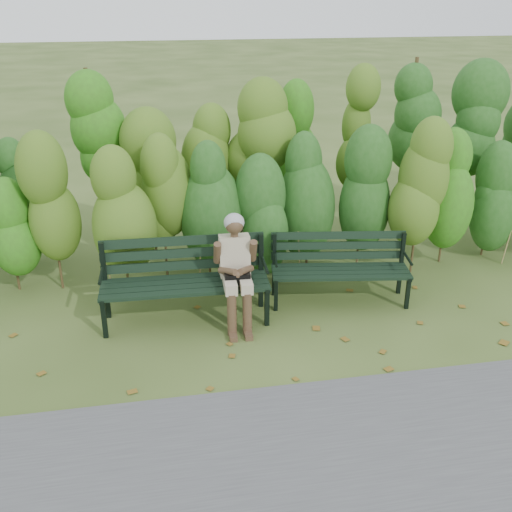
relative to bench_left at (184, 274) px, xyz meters
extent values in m
plane|color=#35491A|center=(0.76, -0.51, -0.53)|extent=(80.00, 80.00, 0.00)
cube|color=#474749|center=(0.76, -2.71, -0.52)|extent=(60.00, 2.50, 0.01)
cylinder|color=#47381E|center=(-1.99, 0.79, -0.13)|extent=(0.03, 0.03, 0.80)
cylinder|color=#47381E|center=(-1.38, 0.79, -0.13)|extent=(0.03, 0.03, 0.80)
ellipsoid|color=#33671B|center=(-1.38, 0.79, 0.51)|extent=(0.64, 0.64, 1.44)
cylinder|color=#47381E|center=(-0.77, 0.79, -0.13)|extent=(0.03, 0.03, 0.80)
ellipsoid|color=#33671B|center=(-0.77, 0.79, 0.51)|extent=(0.64, 0.64, 1.44)
cylinder|color=#47381E|center=(-0.16, 0.79, -0.13)|extent=(0.03, 0.03, 0.80)
ellipsoid|color=#33671B|center=(-0.16, 0.79, 0.51)|extent=(0.64, 0.64, 1.44)
cylinder|color=#47381E|center=(0.45, 0.79, -0.13)|extent=(0.03, 0.03, 0.80)
ellipsoid|color=#33671B|center=(0.45, 0.79, 0.51)|extent=(0.64, 0.64, 1.44)
cylinder|color=#47381E|center=(1.07, 0.79, -0.13)|extent=(0.03, 0.03, 0.80)
ellipsoid|color=#33671B|center=(1.07, 0.79, 0.51)|extent=(0.64, 0.64, 1.44)
cylinder|color=#47381E|center=(1.68, 0.79, -0.13)|extent=(0.03, 0.03, 0.80)
ellipsoid|color=#33671B|center=(1.68, 0.79, 0.51)|extent=(0.64, 0.64, 1.44)
cylinder|color=#47381E|center=(2.29, 0.79, -0.13)|extent=(0.03, 0.03, 0.80)
ellipsoid|color=#33671B|center=(2.29, 0.79, 0.51)|extent=(0.64, 0.64, 1.44)
cylinder|color=#47381E|center=(2.90, 0.79, -0.13)|extent=(0.03, 0.03, 0.80)
ellipsoid|color=#33671B|center=(2.90, 0.79, 0.51)|extent=(0.64, 0.64, 1.44)
cylinder|color=#47381E|center=(3.51, 0.79, -0.13)|extent=(0.03, 0.03, 0.80)
ellipsoid|color=#33671B|center=(3.51, 0.79, 0.51)|extent=(0.64, 0.64, 1.44)
cylinder|color=#47381E|center=(4.12, 0.79, -0.13)|extent=(0.03, 0.03, 0.80)
ellipsoid|color=#33671B|center=(4.12, 0.79, 0.51)|extent=(0.64, 0.64, 1.44)
cylinder|color=#47381E|center=(-1.93, 1.79, 0.02)|extent=(0.04, 0.04, 1.10)
ellipsoid|color=#225319|center=(-1.93, 1.79, 0.90)|extent=(0.70, 0.70, 1.98)
cylinder|color=#47381E|center=(-1.16, 1.79, 0.02)|extent=(0.04, 0.04, 1.10)
ellipsoid|color=#225319|center=(-1.16, 1.79, 0.90)|extent=(0.70, 0.70, 1.98)
cylinder|color=#47381E|center=(-0.39, 1.79, 0.02)|extent=(0.04, 0.04, 1.10)
ellipsoid|color=#225319|center=(-0.39, 1.79, 0.90)|extent=(0.70, 0.70, 1.98)
cylinder|color=#47381E|center=(0.38, 1.79, 0.02)|extent=(0.04, 0.04, 1.10)
ellipsoid|color=#225319|center=(0.38, 1.79, 0.90)|extent=(0.70, 0.70, 1.98)
cylinder|color=#47381E|center=(1.14, 1.79, 0.02)|extent=(0.04, 0.04, 1.10)
ellipsoid|color=#225319|center=(1.14, 1.79, 0.90)|extent=(0.70, 0.70, 1.98)
cylinder|color=#47381E|center=(1.91, 1.79, 0.02)|extent=(0.04, 0.04, 1.10)
ellipsoid|color=#225319|center=(1.91, 1.79, 0.90)|extent=(0.70, 0.70, 1.98)
cylinder|color=#47381E|center=(2.68, 1.79, 0.02)|extent=(0.04, 0.04, 1.10)
ellipsoid|color=#225319|center=(2.68, 1.79, 0.90)|extent=(0.70, 0.70, 1.98)
cylinder|color=#47381E|center=(3.45, 1.79, 0.02)|extent=(0.04, 0.04, 1.10)
ellipsoid|color=#225319|center=(3.45, 1.79, 0.90)|extent=(0.70, 0.70, 1.98)
cylinder|color=#47381E|center=(4.22, 1.79, 0.02)|extent=(0.04, 0.04, 1.10)
ellipsoid|color=#225319|center=(4.22, 1.79, 0.90)|extent=(0.70, 0.70, 1.98)
cylinder|color=#47381E|center=(4.98, 1.79, 0.02)|extent=(0.04, 0.04, 1.10)
cube|color=brown|center=(-0.02, 0.43, -0.53)|extent=(0.09, 0.11, 0.01)
cube|color=brown|center=(-0.29, -1.41, -0.53)|extent=(0.09, 0.10, 0.01)
cube|color=brown|center=(-0.72, -1.26, -0.53)|extent=(0.11, 0.11, 0.01)
cube|color=brown|center=(-0.45, -1.22, -0.53)|extent=(0.08, 0.10, 0.01)
cube|color=brown|center=(1.46, -1.20, -0.53)|extent=(0.11, 0.11, 0.01)
cube|color=brown|center=(0.44, -1.47, -0.53)|extent=(0.10, 0.08, 0.01)
cube|color=brown|center=(-0.25, -0.21, -0.53)|extent=(0.09, 0.10, 0.01)
cube|color=brown|center=(2.28, -1.33, -0.53)|extent=(0.10, 0.09, 0.01)
cube|color=brown|center=(2.48, -1.25, -0.53)|extent=(0.11, 0.11, 0.01)
cube|color=brown|center=(-1.42, -1.50, -0.53)|extent=(0.10, 0.09, 0.01)
cube|color=brown|center=(2.07, -1.64, -0.53)|extent=(0.11, 0.11, 0.01)
cube|color=brown|center=(0.19, -0.54, -0.53)|extent=(0.11, 0.10, 0.01)
cube|color=brown|center=(1.86, 0.25, -0.53)|extent=(0.10, 0.11, 0.01)
cube|color=brown|center=(1.96, -1.30, -0.53)|extent=(0.08, 0.10, 0.01)
cube|color=brown|center=(1.14, -0.66, -0.53)|extent=(0.08, 0.10, 0.01)
cube|color=brown|center=(3.11, -0.94, -0.53)|extent=(0.10, 0.08, 0.01)
cube|color=brown|center=(2.11, -0.39, -0.53)|extent=(0.08, 0.10, 0.01)
cube|color=brown|center=(0.68, -0.30, -0.53)|extent=(0.11, 0.11, 0.01)
cube|color=brown|center=(-0.29, -1.55, -0.53)|extent=(0.09, 0.07, 0.01)
cube|color=brown|center=(-0.74, -1.63, -0.53)|extent=(0.10, 0.09, 0.01)
cube|color=black|center=(-0.01, -0.30, -0.08)|extent=(1.80, 0.17, 0.04)
cube|color=black|center=(-0.01, -0.17, -0.08)|extent=(1.80, 0.17, 0.04)
cube|color=black|center=(0.00, -0.05, -0.08)|extent=(1.80, 0.17, 0.04)
cube|color=black|center=(0.00, 0.08, -0.08)|extent=(1.80, 0.17, 0.04)
cube|color=black|center=(0.01, 0.17, 0.03)|extent=(1.79, 0.12, 0.11)
cube|color=black|center=(0.01, 0.18, 0.17)|extent=(1.79, 0.12, 0.11)
cube|color=black|center=(0.01, 0.20, 0.31)|extent=(1.79, 0.12, 0.11)
cube|color=black|center=(-0.87, -0.28, -0.30)|extent=(0.05, 0.05, 0.45)
cube|color=black|center=(-0.85, 0.15, -0.08)|extent=(0.05, 0.05, 0.90)
cube|color=black|center=(-0.86, -0.08, -0.10)|extent=(0.07, 0.50, 0.04)
cylinder|color=black|center=(-0.86, -0.13, 0.12)|extent=(0.05, 0.37, 0.04)
cube|color=black|center=(0.85, -0.34, -0.30)|extent=(0.05, 0.05, 0.45)
cube|color=black|center=(0.86, 0.09, -0.08)|extent=(0.05, 0.05, 0.90)
cube|color=black|center=(0.85, -0.14, -0.10)|extent=(0.07, 0.50, 0.04)
cylinder|color=black|center=(0.85, -0.19, 0.12)|extent=(0.05, 0.37, 0.04)
cube|color=black|center=(1.75, -0.14, -0.14)|extent=(1.56, 0.33, 0.03)
cube|color=black|center=(1.77, -0.03, -0.14)|extent=(1.56, 0.33, 0.03)
cube|color=black|center=(1.78, 0.08, -0.14)|extent=(1.56, 0.33, 0.03)
cube|color=black|center=(1.80, 0.18, -0.14)|extent=(1.56, 0.33, 0.03)
cube|color=black|center=(1.81, 0.26, -0.04)|extent=(1.56, 0.29, 0.09)
cube|color=black|center=(1.82, 0.28, 0.08)|extent=(1.56, 0.29, 0.09)
cube|color=black|center=(1.82, 0.29, 0.20)|extent=(1.56, 0.29, 0.09)
cube|color=black|center=(1.01, -0.04, -0.33)|extent=(0.05, 0.05, 0.39)
cube|color=black|center=(1.07, 0.33, -0.14)|extent=(0.05, 0.05, 0.78)
cube|color=black|center=(1.04, 0.14, -0.15)|extent=(0.11, 0.44, 0.03)
cylinder|color=black|center=(1.03, 0.09, 0.04)|extent=(0.08, 0.33, 0.03)
cube|color=black|center=(2.49, -0.26, -0.33)|extent=(0.05, 0.05, 0.39)
cube|color=black|center=(2.55, 0.11, -0.14)|extent=(0.05, 0.05, 0.78)
cube|color=black|center=(2.52, -0.09, -0.15)|extent=(0.11, 0.44, 0.03)
cylinder|color=black|center=(2.51, -0.13, 0.04)|extent=(0.08, 0.33, 0.03)
cube|color=tan|center=(0.45, -0.31, 0.00)|extent=(0.14, 0.38, 0.12)
cube|color=tan|center=(0.61, -0.32, 0.00)|extent=(0.14, 0.38, 0.12)
cylinder|color=#503925|center=(0.45, -0.47, -0.29)|extent=(0.10, 0.10, 0.48)
cylinder|color=#503925|center=(0.61, -0.47, -0.29)|extent=(0.10, 0.10, 0.48)
cube|color=#503925|center=(0.44, -0.54, -0.50)|extent=(0.09, 0.18, 0.05)
cube|color=#503925|center=(0.61, -0.54, -0.50)|extent=(0.09, 0.18, 0.05)
cube|color=tan|center=(0.54, -0.07, 0.21)|extent=(0.33, 0.24, 0.47)
cylinder|color=#503925|center=(0.54, -0.09, 0.45)|extent=(0.08, 0.08, 0.09)
sphere|color=#503925|center=(0.54, -0.10, 0.57)|extent=(0.19, 0.19, 0.19)
ellipsoid|color=gray|center=(0.54, -0.08, 0.59)|extent=(0.22, 0.21, 0.20)
cylinder|color=#503925|center=(0.35, -0.14, 0.28)|extent=(0.09, 0.19, 0.28)
cylinder|color=#503925|center=(0.73, -0.15, 0.28)|extent=(0.09, 0.19, 0.28)
cylinder|color=#503925|center=(0.44, -0.26, 0.12)|extent=(0.20, 0.24, 0.12)
cylinder|color=#503925|center=(0.63, -0.27, 0.12)|extent=(0.21, 0.23, 0.12)
sphere|color=#503925|center=(0.53, -0.32, 0.10)|extent=(0.10, 0.10, 0.10)
cube|color=black|center=(0.53, -0.31, 0.04)|extent=(0.27, 0.12, 0.14)
camera|label=1|loc=(-0.29, -5.87, 2.82)|focal=42.00mm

